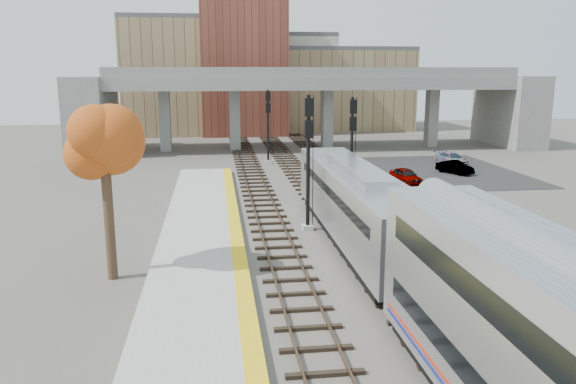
{
  "coord_description": "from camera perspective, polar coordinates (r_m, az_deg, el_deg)",
  "views": [
    {
      "loc": [
        -6.37,
        -21.05,
        9.2
      ],
      "look_at": [
        -2.38,
        9.43,
        2.5
      ],
      "focal_mm": 35.0,
      "sensor_mm": 36.0,
      "label": 1
    }
  ],
  "objects": [
    {
      "name": "ground",
      "position": [
        23.84,
        8.79,
        -10.56
      ],
      "size": [
        160.0,
        160.0,
        0.0
      ],
      "primitive_type": "plane",
      "color": "#47423D",
      "rests_on": "ground"
    },
    {
      "name": "platform",
      "position": [
        22.92,
        -9.23,
        -11.06
      ],
      "size": [
        4.5,
        60.0,
        0.35
      ],
      "primitive_type": "cube",
      "color": "#9E9E99",
      "rests_on": "ground"
    },
    {
      "name": "yellow_strip",
      "position": [
        22.85,
        -4.4,
        -10.51
      ],
      "size": [
        0.7,
        60.0,
        0.01
      ],
      "primitive_type": "cube",
      "color": "yellow",
      "rests_on": "platform"
    },
    {
      "name": "tracks",
      "position": [
        35.52,
        4.66,
        -2.63
      ],
      "size": [
        10.7,
        95.0,
        0.25
      ],
      "color": "black",
      "rests_on": "ground"
    },
    {
      "name": "overpass",
      "position": [
        67.09,
        2.27,
        9.39
      ],
      "size": [
        54.0,
        12.0,
        9.5
      ],
      "color": "slate",
      "rests_on": "ground"
    },
    {
      "name": "buildings_far",
      "position": [
        87.96,
        -2.53,
        11.42
      ],
      "size": [
        43.0,
        21.0,
        20.6
      ],
      "color": "#958057",
      "rests_on": "ground"
    },
    {
      "name": "parking_lot",
      "position": [
        53.9,
        14.88,
        2.07
      ],
      "size": [
        14.0,
        18.0,
        0.04
      ],
      "primitive_type": "cube",
      "color": "black",
      "rests_on": "ground"
    },
    {
      "name": "locomotive",
      "position": [
        30.12,
        6.91,
        -1.08
      ],
      "size": [
        3.02,
        19.05,
        4.1
      ],
      "color": "#A8AAB2",
      "rests_on": "ground"
    },
    {
      "name": "signal_mast_near",
      "position": [
        32.13,
        2.08,
        3.03
      ],
      "size": [
        0.6,
        0.64,
        7.84
      ],
      "color": "#9E9E99",
      "rests_on": "ground"
    },
    {
      "name": "signal_mast_mid",
      "position": [
        39.11,
        6.49,
        4.19
      ],
      "size": [
        0.6,
        0.64,
        7.41
      ],
      "color": "#9E9E99",
      "rests_on": "ground"
    },
    {
      "name": "signal_mast_far",
      "position": [
        56.02,
        -2.04,
        6.63
      ],
      "size": [
        0.6,
        0.64,
        7.31
      ],
      "color": "#9E9E99",
      "rests_on": "ground"
    },
    {
      "name": "tree",
      "position": [
        25.36,
        -18.2,
        4.53
      ],
      "size": [
        3.6,
        3.6,
        8.14
      ],
      "color": "#382619",
      "rests_on": "ground"
    },
    {
      "name": "car_a",
      "position": [
        47.1,
        11.89,
        1.61
      ],
      "size": [
        2.06,
        3.94,
        1.28
      ],
      "primitive_type": "imported",
      "rotation": [
        0.0,
        0.0,
        0.15
      ],
      "color": "#99999E",
      "rests_on": "parking_lot"
    },
    {
      "name": "car_b",
      "position": [
        52.76,
        16.59,
        2.42
      ],
      "size": [
        2.72,
        3.67,
        1.15
      ],
      "primitive_type": "imported",
      "rotation": [
        0.0,
        0.0,
        0.49
      ],
      "color": "#99999E",
      "rests_on": "parking_lot"
    },
    {
      "name": "car_c",
      "position": [
        57.87,
        16.28,
        3.29
      ],
      "size": [
        2.55,
        4.36,
        1.19
      ],
      "primitive_type": "imported",
      "rotation": [
        0.0,
        0.0,
        0.23
      ],
      "color": "#99999E",
      "rests_on": "parking_lot"
    }
  ]
}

